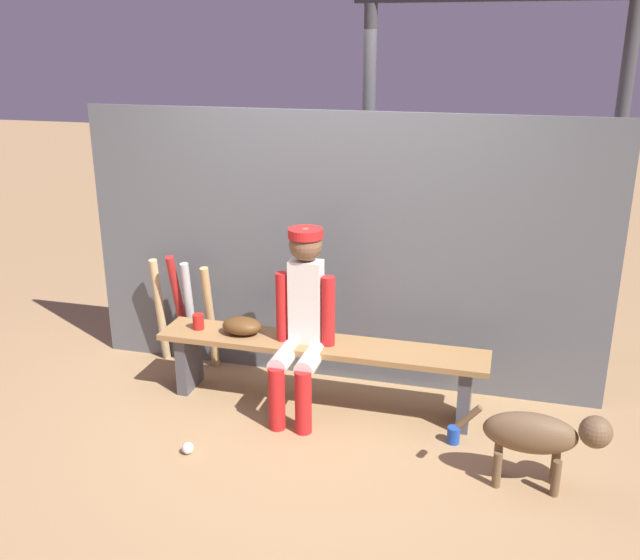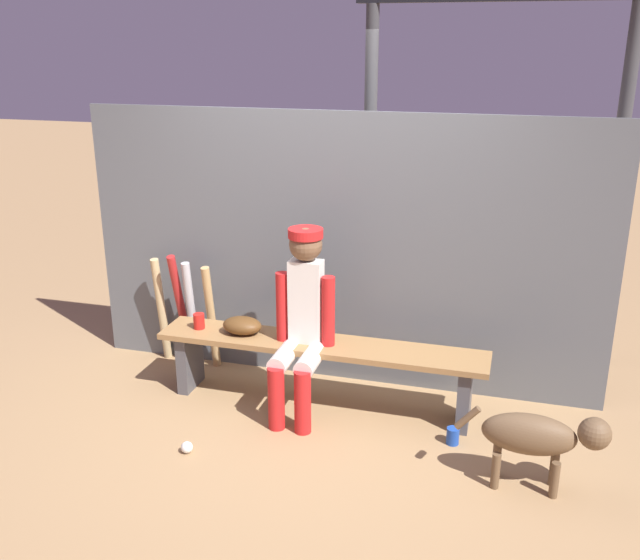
% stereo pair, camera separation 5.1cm
% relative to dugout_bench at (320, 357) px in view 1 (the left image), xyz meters
% --- Properties ---
extents(ground_plane, '(30.00, 30.00, 0.00)m').
position_rel_dugout_bench_xyz_m(ground_plane, '(0.00, 0.00, -0.36)').
color(ground_plane, '#9E7A51').
extents(chainlink_fence, '(3.81, 0.03, 1.98)m').
position_rel_dugout_bench_xyz_m(chainlink_fence, '(0.00, 0.46, 0.62)').
color(chainlink_fence, '#595E63').
rests_on(chainlink_fence, ground_plane).
extents(dugout_bench, '(2.28, 0.36, 0.47)m').
position_rel_dugout_bench_xyz_m(dugout_bench, '(0.00, 0.00, 0.00)').
color(dugout_bench, olive).
rests_on(dugout_bench, ground_plane).
extents(player_seated, '(0.41, 0.55, 1.27)m').
position_rel_dugout_bench_xyz_m(player_seated, '(-0.10, -0.11, 0.32)').
color(player_seated, silver).
rests_on(player_seated, ground_plane).
extents(baseball_glove, '(0.28, 0.20, 0.12)m').
position_rel_dugout_bench_xyz_m(baseball_glove, '(-0.57, 0.00, 0.17)').
color(baseball_glove, '#593819').
rests_on(baseball_glove, dugout_bench).
extents(bat_wood_tan, '(0.07, 0.19, 0.85)m').
position_rel_dugout_bench_xyz_m(bat_wood_tan, '(-0.95, 0.32, 0.06)').
color(bat_wood_tan, tan).
rests_on(bat_wood_tan, ground_plane).
extents(bat_aluminum_silver, '(0.08, 0.16, 0.87)m').
position_rel_dugout_bench_xyz_m(bat_aluminum_silver, '(-1.11, 0.31, 0.07)').
color(bat_aluminum_silver, '#B7B7BC').
rests_on(bat_aluminum_silver, ground_plane).
extents(bat_aluminum_red, '(0.07, 0.28, 0.92)m').
position_rel_dugout_bench_xyz_m(bat_aluminum_red, '(-1.21, 0.35, 0.09)').
color(bat_aluminum_red, '#B22323').
rests_on(bat_aluminum_red, ground_plane).
extents(bat_wood_natural, '(0.07, 0.16, 0.86)m').
position_rel_dugout_bench_xyz_m(bat_wood_natural, '(-1.40, 0.36, 0.06)').
color(bat_wood_natural, tan).
rests_on(bat_wood_natural, ground_plane).
extents(baseball, '(0.07, 0.07, 0.07)m').
position_rel_dugout_bench_xyz_m(baseball, '(-0.62, -0.81, -0.33)').
color(baseball, white).
rests_on(baseball, ground_plane).
extents(cup_on_ground, '(0.08, 0.08, 0.11)m').
position_rel_dugout_bench_xyz_m(cup_on_ground, '(0.95, -0.26, -0.31)').
color(cup_on_ground, '#1E47AD').
rests_on(cup_on_ground, ground_plane).
extents(cup_on_bench, '(0.08, 0.08, 0.11)m').
position_rel_dugout_bench_xyz_m(cup_on_bench, '(-0.90, 0.00, 0.16)').
color(cup_on_bench, red).
rests_on(cup_on_bench, dugout_bench).
extents(dog, '(0.84, 0.20, 0.49)m').
position_rel_dugout_bench_xyz_m(dog, '(1.44, -0.60, -0.03)').
color(dog, brown).
rests_on(dog, ground_plane).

